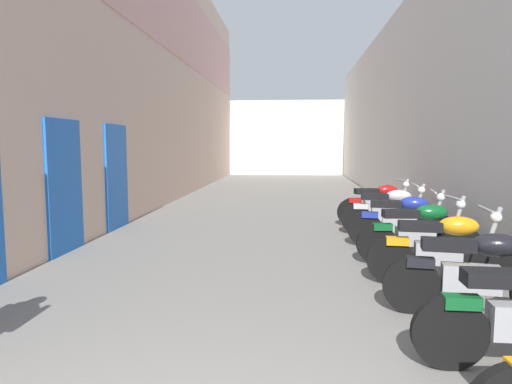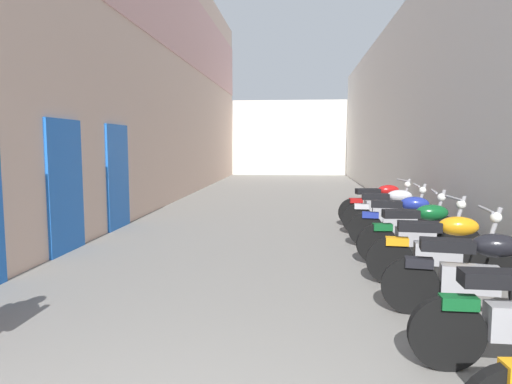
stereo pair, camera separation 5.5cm
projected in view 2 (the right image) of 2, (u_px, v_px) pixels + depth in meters
The scene contains 10 objects.
ground_plane at pixel (277, 211), 12.17m from camera, with size 40.98×40.98×0.00m, color slate.
building_left at pixel (167, 68), 13.98m from camera, with size 0.45×24.98×8.17m.
building_right at pixel (399, 111), 13.53m from camera, with size 0.45×24.98×5.54m.
building_far_end at pixel (289, 138), 27.28m from camera, with size 9.60×2.00×4.30m, color beige.
motorcycle_third at pixel (476, 272), 4.64m from camera, with size 1.84×0.58×1.04m.
motorcycle_fourth at pixel (443, 248), 5.72m from camera, with size 1.85×0.58×1.04m.
motorcycle_fifth at pixel (420, 231), 6.81m from camera, with size 1.85×0.58×1.04m.
motorcycle_sixth at pixel (404, 220), 7.84m from camera, with size 1.84×0.58×1.04m.
motorcycle_seventh at pixel (390, 210), 8.98m from camera, with size 1.85×0.58×1.04m.
motorcycle_eighth at pixel (380, 203), 10.05m from camera, with size 1.84×0.58×1.04m.
Camera 2 is at (0.54, -1.56, 1.80)m, focal length 32.01 mm.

